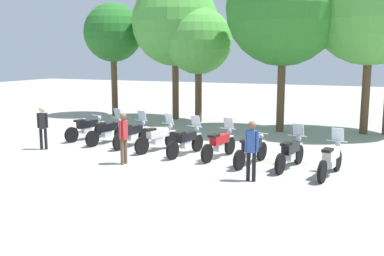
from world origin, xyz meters
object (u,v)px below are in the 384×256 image
Objects in this scene: motorcycle_1 at (107,131)px; person_0 at (123,134)px; motorcycle_6 at (251,150)px; motorcycle_7 at (290,153)px; motorcycle_8 at (331,159)px; tree_1 at (175,23)px; person_2 at (252,146)px; motorcycle_5 at (220,144)px; motorcycle_2 at (133,134)px; person_1 at (43,125)px; tree_0 at (113,33)px; motorcycle_0 at (87,128)px; motorcycle_3 at (158,137)px; tree_3 at (284,8)px; motorcycle_4 at (186,141)px; tree_4 at (371,5)px; tree_2 at (199,41)px.

person_0 is at bearing -125.79° from motorcycle_1.
motorcycle_6 is 1.00× the size of motorcycle_7.
motorcycle_8 is at bearing -87.71° from motorcycle_6.
motorcycle_7 is at bearing -47.30° from tree_1.
person_2 is (4.38, -0.34, 0.02)m from person_0.
person_2 is at bearing -131.79° from motorcycle_5.
motorcycle_8 is at bearing -92.75° from motorcycle_2.
motorcycle_2 and motorcycle_5 have the same top height.
person_1 is 8.47m from person_2.
person_1 is 0.25× the size of tree_0.
motorcycle_6 is at bearing 101.25° from motorcycle_7.
motorcycle_0 is 8.77m from person_2.
person_1 reaches higher than motorcycle_3.
motorcycle_3 is 5.09m from motorcycle_7.
motorcycle_2 is 7.72m from motorcycle_8.
motorcycle_2 is 1.31m from motorcycle_3.
tree_1 is at bearing 15.32° from motorcycle_1.
motorcycle_5 is 6.76m from person_1.
tree_3 reaches higher than motorcycle_8.
tree_0 is 0.86× the size of tree_1.
motorcycle_3 is 0.98× the size of motorcycle_4.
motorcycle_2 is 0.26× the size of tree_4.
motorcycle_7 is 10.91m from tree_2.
person_2 reaches higher than person_0.
motorcycle_5 is 8.17m from tree_3.
motorcycle_4 is 0.33× the size of tree_0.
motorcycle_7 reaches higher than motorcycle_6.
motorcycle_1 is 9.72m from tree_0.
tree_0 is 1.08× the size of tree_2.
motorcycle_3 is 1.29× the size of person_1.
motorcycle_3 is 3.85m from motorcycle_6.
person_0 is at bearing 123.47° from motorcycle_6.
tree_0 reaches higher than motorcycle_8.
motorcycle_3 is at bearing -88.25° from motorcycle_1.
motorcycle_8 is at bearing -82.50° from motorcycle_3.
motorcycle_0 is at bearing -66.26° from tree_0.
motorcycle_8 is (2.52, -0.44, 0.01)m from motorcycle_6.
motorcycle_5 is (1.26, -0.00, 0.00)m from motorcycle_4.
motorcycle_4 is at bearing -62.94° from tree_1.
tree_3 is (3.43, 8.31, 4.64)m from person_0.
motorcycle_5 is 9.27m from tree_2.
tree_1 is 9.92m from tree_4.
tree_1 is (-6.67, 8.60, 4.76)m from motorcycle_6.
person_2 reaches higher than motorcycle_5.
motorcycle_6 is 7.94m from person_1.
person_2 is at bearing 168.44° from motorcycle_7.
person_0 is at bearing -164.68° from motorcycle_3.
motorcycle_0 is 0.26× the size of tree_4.
person_0 is at bearing 138.29° from motorcycle_5.
motorcycle_4 is 5.52m from person_1.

